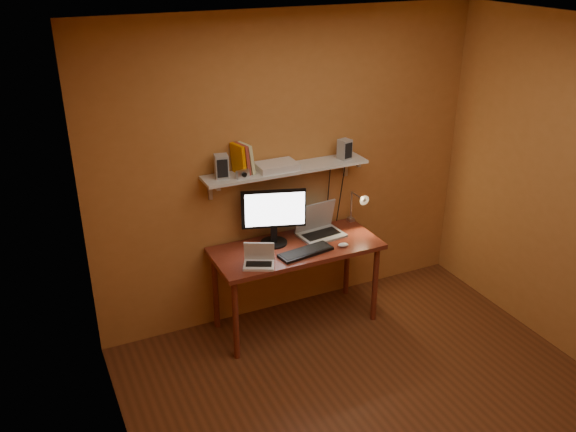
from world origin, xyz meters
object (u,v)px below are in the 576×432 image
desk_lamp (358,204)px  speaker_right (345,149)px  netbook (259,259)px  keyboard (306,252)px  mouse (343,245)px  laptop (318,226)px  desk (296,255)px  monitor (274,214)px  router (276,166)px  shelf_camera (243,174)px  wall_shelf (286,170)px  speaker_left (222,166)px

desk_lamp → speaker_right: bearing=154.9°
netbook → keyboard: bearing=27.7°
mouse → laptop: bearing=117.2°
desk → laptop: 0.34m
monitor → router: router is taller
shelf_camera → laptop: bearing=-0.1°
desk → laptop: bearing=24.9°
monitor → speaker_right: (0.68, 0.06, 0.44)m
wall_shelf → keyboard: wall_shelf is taller
laptop → desk_lamp: (0.39, 0.00, 0.14)m
keyboard → speaker_left: (-0.56, 0.35, 0.70)m
keyboard → router: size_ratio=1.40×
keyboard → monitor: bearing=112.4°
desk → keyboard: (0.01, -0.15, 0.10)m
monitor → shelf_camera: (-0.26, 0.00, 0.39)m
monitor → netbook: (-0.25, -0.28, -0.22)m
desk → speaker_left: 0.99m
wall_shelf → desk_lamp: 0.77m
netbook → keyboard: size_ratio=0.63×
desk_lamp → speaker_left: (-1.21, 0.08, 0.51)m
monitor → speaker_left: speaker_left is taller
wall_shelf → netbook: 0.77m
shelf_camera → mouse: bearing=-21.6°
desk → shelf_camera: bearing=162.5°
keyboard → desk_lamp: (0.65, 0.27, 0.20)m
desk → netbook: netbook is taller
wall_shelf → mouse: 0.78m
laptop → speaker_right: size_ratio=2.36×
shelf_camera → speaker_right: bearing=3.5°
keyboard → mouse: size_ratio=5.20×
wall_shelf → shelf_camera: (-0.40, -0.07, 0.05)m
wall_shelf → keyboard: 0.69m
desk_lamp → shelf_camera: 1.15m
shelf_camera → desk_lamp: bearing=-0.1°
netbook → desk: bearing=47.6°
laptop → desk_lamp: size_ratio=1.06×
netbook → mouse: size_ratio=3.26×
desk_lamp → router: bearing=174.8°
desk_lamp → shelf_camera: (-1.06, 0.00, 0.45)m
desk_lamp → speaker_right: 0.52m
keyboard → wall_shelf: bearing=83.9°
laptop → keyboard: (-0.26, -0.27, -0.06)m
desk → monitor: monitor is taller
laptop → wall_shelf: bearing=160.0°
desk_lamp → shelf_camera: bearing=179.9°
mouse → desk_lamp: desk_lamp is taller
desk_lamp → router: 0.87m
router → mouse: bearing=-40.0°
wall_shelf → router: bearing=179.5°
speaker_left → speaker_right: bearing=9.7°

